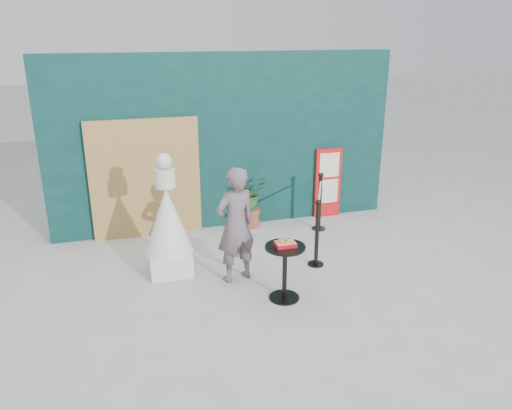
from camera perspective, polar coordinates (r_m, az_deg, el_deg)
name	(u,v)px	position (r m, az deg, el deg)	size (l,w,h in m)	color
ground	(283,310)	(6.44, 3.05, -11.90)	(60.00, 60.00, 0.00)	#ADAAA5
back_wall	(225,142)	(8.73, -3.61, 7.22)	(6.00, 0.30, 3.00)	#0A2E2C
bamboo_fence	(146,179)	(8.46, -12.51, 2.89)	(1.80, 0.08, 2.00)	tan
woman	(235,225)	(6.82, -2.36, -2.32)	(0.60, 0.39, 1.64)	#60525A
menu_board	(328,183)	(9.35, 8.20, 2.51)	(0.50, 0.07, 1.30)	red
statue	(168,226)	(7.16, -10.03, -2.35)	(0.69, 0.69, 1.77)	silver
cafe_table	(285,264)	(6.46, 3.32, -6.74)	(0.52, 0.52, 0.75)	black
food_basket	(285,243)	(6.34, 3.38, -4.39)	(0.26, 0.19, 0.11)	red
planter	(250,197)	(8.79, -0.73, 0.92)	(0.56, 0.48, 0.95)	#963F31
stanchion_barrier	(318,217)	(8.07, 7.15, -1.39)	(0.84, 1.54, 1.03)	black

